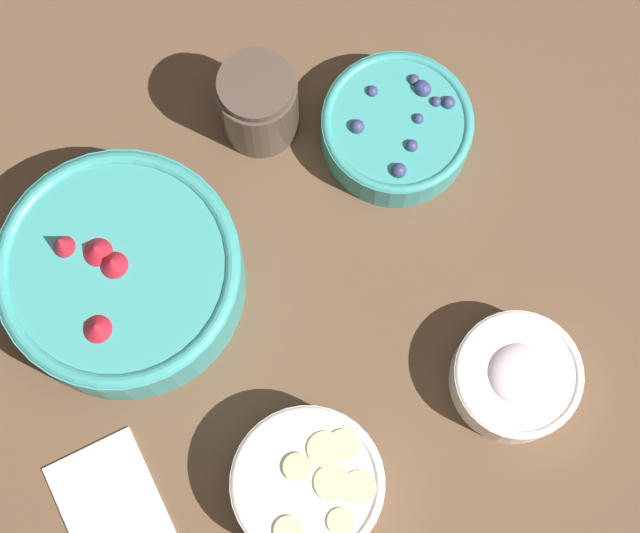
{
  "coord_description": "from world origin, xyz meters",
  "views": [
    {
      "loc": [
        0.2,
        -0.05,
        1.03
      ],
      "look_at": [
        -0.02,
        0.06,
        0.04
      ],
      "focal_mm": 60.0,
      "sensor_mm": 36.0,
      "label": 1
    }
  ],
  "objects_px": {
    "bowl_cream": "(516,377)",
    "bowl_bananas": "(308,485)",
    "bowl_strawberries": "(121,273)",
    "jar_chocolate": "(258,105)",
    "bowl_blueberries": "(397,128)"
  },
  "relations": [
    {
      "from": "bowl_cream",
      "to": "bowl_bananas",
      "type": "bearing_deg",
      "value": -90.51
    },
    {
      "from": "bowl_strawberries",
      "to": "bowl_bananas",
      "type": "height_order",
      "value": "bowl_strawberries"
    },
    {
      "from": "bowl_cream",
      "to": "bowl_strawberries",
      "type": "bearing_deg",
      "value": -132.1
    },
    {
      "from": "bowl_strawberries",
      "to": "jar_chocolate",
      "type": "height_order",
      "value": "jar_chocolate"
    },
    {
      "from": "bowl_blueberries",
      "to": "bowl_cream",
      "type": "height_order",
      "value": "bowl_cream"
    },
    {
      "from": "bowl_strawberries",
      "to": "bowl_cream",
      "type": "relative_size",
      "value": 1.92
    },
    {
      "from": "bowl_bananas",
      "to": "bowl_strawberries",
      "type": "bearing_deg",
      "value": -165.37
    },
    {
      "from": "bowl_cream",
      "to": "jar_chocolate",
      "type": "relative_size",
      "value": 1.24
    },
    {
      "from": "bowl_strawberries",
      "to": "bowl_blueberries",
      "type": "bearing_deg",
      "value": 92.54
    },
    {
      "from": "bowl_strawberries",
      "to": "bowl_bananas",
      "type": "xyz_separation_m",
      "value": [
        0.26,
        0.07,
        -0.01
      ]
    },
    {
      "from": "bowl_strawberries",
      "to": "jar_chocolate",
      "type": "relative_size",
      "value": 2.39
    },
    {
      "from": "bowl_strawberries",
      "to": "bowl_bananas",
      "type": "bearing_deg",
      "value": 14.63
    },
    {
      "from": "bowl_strawberries",
      "to": "bowl_cream",
      "type": "height_order",
      "value": "bowl_strawberries"
    },
    {
      "from": "bowl_strawberries",
      "to": "bowl_blueberries",
      "type": "distance_m",
      "value": 0.31
    },
    {
      "from": "bowl_bananas",
      "to": "jar_chocolate",
      "type": "distance_m",
      "value": 0.37
    }
  ]
}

